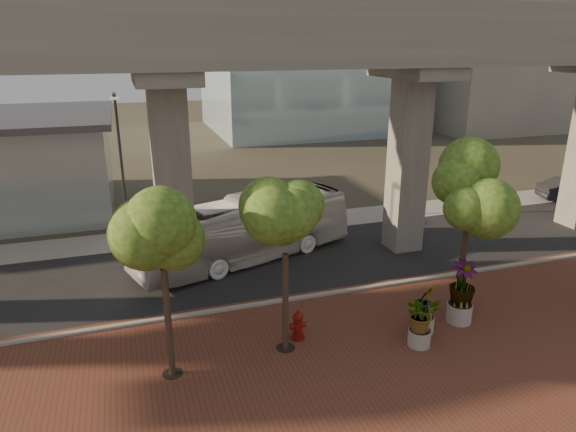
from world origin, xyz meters
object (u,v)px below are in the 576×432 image
object	(u,v)px
planter_front	(421,316)
fire_hydrant	(298,325)
parked_car	(574,190)
transit_bus	(245,230)

from	to	relation	value
planter_front	fire_hydrant	bearing A→B (deg)	156.31
parked_car	planter_front	bearing A→B (deg)	136.55
transit_bus	parked_car	xyz separation A→B (m)	(24.44, 2.97, -0.83)
transit_bus	fire_hydrant	distance (m)	7.99
parked_car	transit_bus	bearing A→B (deg)	111.34
fire_hydrant	planter_front	distance (m)	4.53
transit_bus	parked_car	bearing A→B (deg)	-101.52
parked_car	planter_front	world-z (taller)	planter_front
fire_hydrant	planter_front	xyz separation A→B (m)	(4.10, -1.80, 0.65)
parked_car	planter_front	distance (m)	23.87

